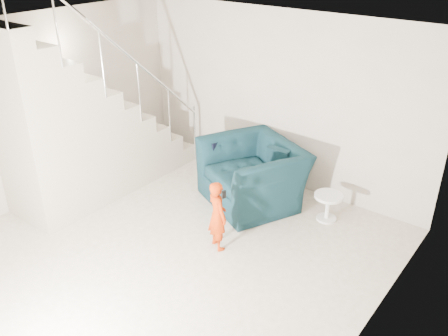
{
  "coord_description": "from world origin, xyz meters",
  "views": [
    {
      "loc": [
        3.57,
        -3.23,
        3.68
      ],
      "look_at": [
        0.15,
        1.2,
        0.85
      ],
      "focal_mm": 38.0,
      "sensor_mm": 36.0,
      "label": 1
    }
  ],
  "objects_px": {
    "armchair": "(253,174)",
    "staircase": "(81,138)",
    "toddler": "(217,215)",
    "side_table": "(328,203)"
  },
  "relations": [
    {
      "from": "toddler",
      "to": "staircase",
      "type": "distance_m",
      "value": 2.48
    },
    {
      "from": "toddler",
      "to": "side_table",
      "type": "height_order",
      "value": "toddler"
    },
    {
      "from": "armchair",
      "to": "staircase",
      "type": "height_order",
      "value": "staircase"
    },
    {
      "from": "armchair",
      "to": "side_table",
      "type": "relative_size",
      "value": 3.49
    },
    {
      "from": "armchair",
      "to": "toddler",
      "type": "distance_m",
      "value": 1.27
    },
    {
      "from": "toddler",
      "to": "side_table",
      "type": "distance_m",
      "value": 1.67
    },
    {
      "from": "armchair",
      "to": "staircase",
      "type": "xyz_separation_m",
      "value": [
        -2.12,
        -1.37,
        0.49
      ]
    },
    {
      "from": "side_table",
      "to": "staircase",
      "type": "height_order",
      "value": "staircase"
    },
    {
      "from": "armchair",
      "to": "side_table",
      "type": "distance_m",
      "value": 1.17
    },
    {
      "from": "toddler",
      "to": "side_table",
      "type": "bearing_deg",
      "value": -95.4
    }
  ]
}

